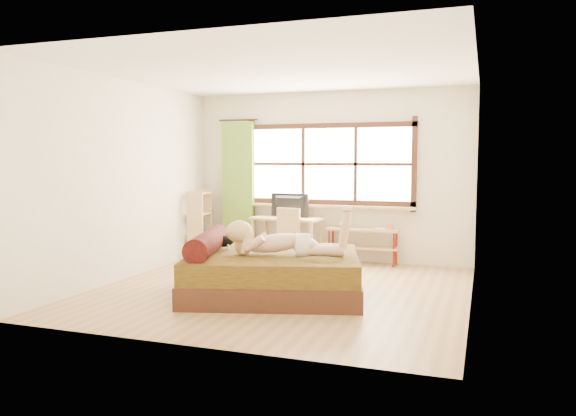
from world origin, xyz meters
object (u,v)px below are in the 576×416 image
at_px(woman, 284,229).
at_px(chair, 286,234).
at_px(kitten, 223,240).
at_px(desk, 287,223).
at_px(pipe_shelf, 363,238).
at_px(bookshelf, 200,224).
at_px(bed, 269,273).

distance_m(woman, chair, 2.07).
height_order(kitten, desk, kitten).
bearing_deg(pipe_shelf, woman, -99.66).
bearing_deg(woman, chair, 93.34).
relative_size(pipe_shelf, bookshelf, 1.01).
xyz_separation_m(desk, bookshelf, (-1.46, -0.20, -0.05)).
relative_size(bed, pipe_shelf, 2.15).
xyz_separation_m(pipe_shelf, bookshelf, (-2.68, -0.32, 0.15)).
height_order(desk, chair, chair).
distance_m(chair, bookshelf, 1.58).
xyz_separation_m(kitten, pipe_shelf, (1.31, 2.27, -0.22)).
bearing_deg(desk, bed, -68.54).
height_order(kitten, pipe_shelf, kitten).
relative_size(chair, bookshelf, 0.80).
height_order(bed, kitten, bed).
bearing_deg(pipe_shelf, chair, -155.54).
bearing_deg(pipe_shelf, desk, -173.78).
distance_m(woman, desk, 2.44).
relative_size(bed, woman, 1.69).
xyz_separation_m(bed, kitten, (-0.67, 0.11, 0.35)).
xyz_separation_m(woman, kitten, (-0.87, 0.15, -0.18)).
relative_size(woman, desk, 1.21).
distance_m(bed, chair, 1.97).
distance_m(woman, kitten, 0.90).
bearing_deg(bed, kitten, 154.63).
distance_m(bed, bookshelf, 2.92).
relative_size(desk, pipe_shelf, 1.05).
bearing_deg(desk, bookshelf, -165.01).
relative_size(bed, desk, 2.04).
distance_m(bed, desk, 2.36).
height_order(bed, bookshelf, bookshelf).
xyz_separation_m(bed, chair, (-0.47, 1.90, 0.21)).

